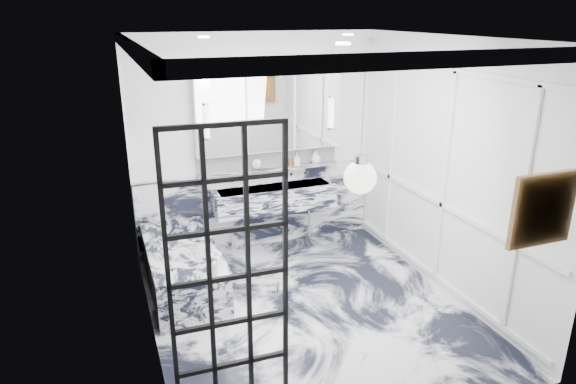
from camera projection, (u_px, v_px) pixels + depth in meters
name	position (u px, v px, depth m)	size (l,w,h in m)	color
floor	(309.00, 310.00, 5.49)	(3.60, 3.60, 0.00)	silver
ceiling	(313.00, 38.00, 4.55)	(3.60, 3.60, 0.00)	white
wall_back	(257.00, 144.00, 6.61)	(3.60, 3.60, 0.00)	white
wall_front	(415.00, 268.00, 3.43)	(3.60, 3.60, 0.00)	white
wall_left	(143.00, 207.00, 4.49)	(3.60, 3.60, 0.00)	white
wall_right	(447.00, 170.00, 5.55)	(3.60, 3.60, 0.00)	white
marble_clad_back	(258.00, 208.00, 6.88)	(3.18, 0.05, 1.05)	silver
marble_clad_left	(145.00, 213.00, 4.52)	(0.02, 3.56, 2.68)	silver
panel_molding	(445.00, 179.00, 5.57)	(0.03, 3.40, 2.30)	white
soap_bottle_a	(315.00, 156.00, 6.86)	(0.08, 0.08, 0.20)	#8C5919
soap_bottle_b	(297.00, 159.00, 6.78)	(0.08, 0.08, 0.18)	#4C4C51
soap_bottle_c	(316.00, 157.00, 6.87)	(0.13, 0.13, 0.17)	silver
face_pot	(257.00, 164.00, 6.60)	(0.13, 0.13, 0.13)	white
amber_bottle	(291.00, 162.00, 6.76)	(0.04, 0.04, 0.10)	#8C5919
flower_vase	(215.00, 268.00, 5.09)	(0.07, 0.07, 0.12)	silver
crittall_door	(229.00, 278.00, 3.80)	(0.88, 0.04, 2.31)	black
artwork	(543.00, 210.00, 3.74)	(0.46, 0.04, 0.46)	#C28713
pendant_light	(360.00, 178.00, 3.78)	(0.24, 0.24, 0.24)	white
trough_sink	(274.00, 198.00, 6.67)	(1.60, 0.45, 0.30)	silver
ledge	(270.00, 169.00, 6.70)	(1.90, 0.14, 0.04)	silver
subway_tile	(268.00, 158.00, 6.71)	(1.90, 0.03, 0.23)	white
mirror_cabinet	(269.00, 112.00, 6.45)	(1.90, 0.16, 1.00)	white
sconce_left	(206.00, 121.00, 6.11)	(0.07, 0.07, 0.40)	white
sconce_right	(331.00, 113.00, 6.65)	(0.07, 0.07, 0.40)	white
bathtub	(183.00, 268.00, 5.80)	(0.75, 1.65, 0.55)	silver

